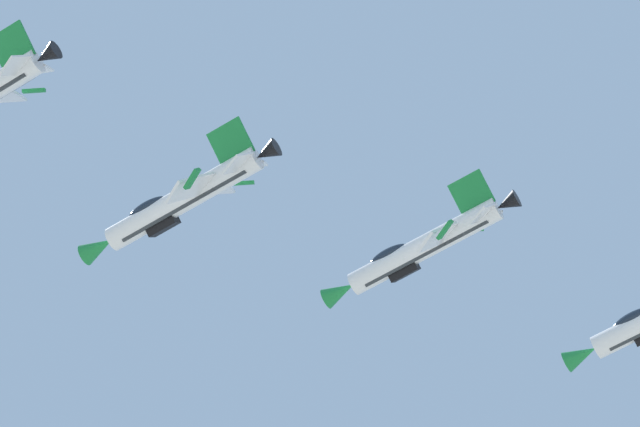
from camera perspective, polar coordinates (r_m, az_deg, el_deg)
name	(u,v)px	position (r m, az deg, el deg)	size (l,w,h in m)	color
fighter_jet_left_wing	(180,201)	(103.71, -5.27, 0.46)	(7.66, 15.53, 8.39)	silver
fighter_jet_right_wing	(421,249)	(109.20, 3.82, -1.33)	(7.66, 15.53, 8.38)	silver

